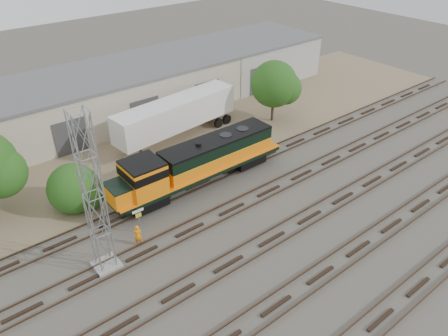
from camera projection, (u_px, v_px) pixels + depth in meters
ground at (244, 219)px, 33.20m from camera, size 140.00×140.00×0.00m
dirt_strip at (145, 145)px, 43.14m from camera, size 80.00×16.00×0.02m
tracks at (272, 239)px, 31.17m from camera, size 80.00×20.40×0.28m
warehouse at (106, 96)px, 47.06m from camera, size 58.40×10.40×5.30m
locomotive at (196, 163)px, 35.94m from camera, size 16.12×2.83×3.87m
signal_tower at (94, 199)px, 26.15m from camera, size 1.66×1.66×11.26m
sign_post at (139, 216)px, 31.11m from camera, size 0.87×0.07×2.13m
worker at (138, 235)px, 30.39m from camera, size 0.71×0.60×1.66m
semi_trailer at (179, 114)px, 43.22m from camera, size 13.79×4.19×4.18m
dumpster_blue at (265, 85)px, 55.14m from camera, size 2.05×1.99×1.50m
dumpster_red at (279, 90)px, 53.59m from camera, size 1.89×1.83×1.40m
tree_mid at (77, 190)px, 33.68m from camera, size 4.20×4.00×4.00m
tree_east at (277, 85)px, 45.88m from camera, size 5.18×4.94×6.66m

